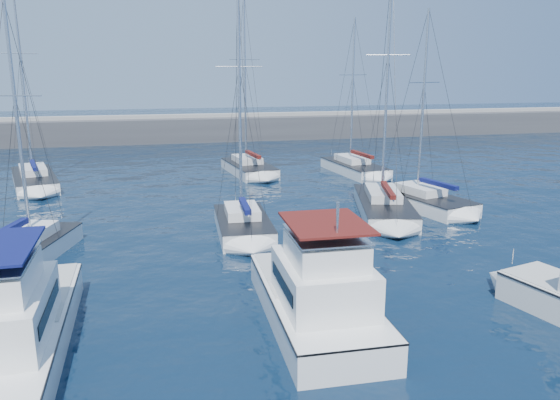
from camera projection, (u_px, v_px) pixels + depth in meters
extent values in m
plane|color=black|center=(250.00, 301.00, 22.74)|extent=(220.00, 220.00, 0.00)
cube|color=#424244|center=(184.00, 133.00, 71.78)|extent=(160.00, 6.00, 4.00)
cube|color=gray|center=(183.00, 116.00, 71.25)|extent=(160.00, 1.20, 0.50)
cube|color=white|center=(12.00, 342.00, 18.54)|extent=(3.82, 10.42, 1.60)
cube|color=#262628|center=(9.00, 321.00, 18.36)|extent=(3.89, 10.42, 0.08)
cube|color=white|center=(314.00, 310.00, 20.96)|extent=(3.66, 9.11, 1.60)
cube|color=#262628|center=(315.00, 292.00, 20.78)|extent=(3.73, 9.11, 0.08)
cube|color=white|center=(323.00, 282.00, 19.53)|extent=(3.06, 4.25, 1.60)
cube|color=black|center=(323.00, 280.00, 19.51)|extent=(3.10, 3.41, 0.45)
cube|color=white|center=(325.00, 251.00, 19.04)|extent=(2.44, 2.98, 0.90)
cube|color=#541510|center=(326.00, 223.00, 18.80)|extent=(2.74, 3.40, 0.08)
cube|color=white|center=(25.00, 254.00, 27.53)|extent=(4.89, 7.71, 1.30)
cube|color=#262628|center=(23.00, 242.00, 27.38)|extent=(4.95, 7.73, 0.06)
cube|color=white|center=(27.00, 233.00, 27.74)|extent=(2.75, 3.55, 0.55)
cylinder|color=silver|center=(17.00, 119.00, 26.63)|extent=(0.18, 0.18, 11.15)
cylinder|color=silver|center=(10.00, 232.00, 26.13)|extent=(1.12, 3.47, 0.12)
cube|color=#0D124D|center=(8.00, 229.00, 26.00)|extent=(1.24, 3.19, 0.28)
cube|color=white|center=(243.00, 228.00, 31.85)|extent=(3.17, 6.98, 1.30)
cube|color=#262628|center=(243.00, 218.00, 31.70)|extent=(3.23, 6.98, 0.06)
cube|color=white|center=(242.00, 211.00, 32.04)|extent=(2.00, 3.08, 0.55)
cylinder|color=silver|center=(239.00, 91.00, 30.64)|extent=(0.18, 0.18, 13.42)
cylinder|color=silver|center=(245.00, 208.00, 30.51)|extent=(0.26, 3.44, 0.12)
cube|color=#0D124D|center=(245.00, 206.00, 30.38)|extent=(0.47, 3.10, 0.28)
cube|color=silver|center=(383.00, 209.00, 36.21)|extent=(5.52, 10.06, 1.30)
cube|color=#262628|center=(384.00, 200.00, 36.06)|extent=(5.58, 10.08, 0.06)
cube|color=silver|center=(383.00, 193.00, 36.57)|extent=(3.05, 4.58, 0.55)
cylinder|color=silver|center=(387.00, 78.00, 35.13)|extent=(0.18, 0.18, 14.63)
cylinder|color=silver|center=(388.00, 192.00, 34.46)|extent=(1.38, 4.65, 0.12)
cube|color=#541510|center=(388.00, 190.00, 34.33)|extent=(1.48, 4.25, 0.28)
cube|color=white|center=(424.00, 204.00, 37.53)|extent=(4.81, 7.92, 1.30)
cube|color=#262628|center=(425.00, 195.00, 37.38)|extent=(4.87, 7.94, 0.06)
cube|color=white|center=(421.00, 189.00, 37.70)|extent=(2.72, 3.63, 0.55)
cylinder|color=silver|center=(423.00, 100.00, 36.49)|extent=(0.18, 0.18, 11.72)
cylinder|color=silver|center=(437.00, 186.00, 36.21)|extent=(1.07, 3.60, 0.12)
cube|color=#0D124D|center=(439.00, 184.00, 36.09)|extent=(1.20, 3.31, 0.28)
cube|color=white|center=(35.00, 182.00, 44.57)|extent=(5.29, 9.80, 1.30)
cube|color=#262628|center=(34.00, 175.00, 44.42)|extent=(5.35, 9.81, 0.06)
cube|color=white|center=(33.00, 170.00, 44.85)|extent=(2.93, 4.45, 0.55)
cylinder|color=silver|center=(22.00, 73.00, 43.30)|extent=(0.18, 0.18, 15.11)
cylinder|color=silver|center=(34.00, 167.00, 43.00)|extent=(1.31, 4.55, 0.12)
cube|color=#0D124D|center=(34.00, 165.00, 42.88)|extent=(1.41, 4.15, 0.28)
cube|color=silver|center=(249.00, 170.00, 49.72)|extent=(4.18, 8.33, 1.30)
cube|color=#262628|center=(249.00, 163.00, 49.57)|extent=(4.24, 8.34, 0.06)
cube|color=silver|center=(247.00, 159.00, 49.95)|extent=(2.48, 3.74, 0.55)
cylinder|color=silver|center=(245.00, 76.00, 48.45)|extent=(0.18, 0.18, 14.44)
cylinder|color=silver|center=(253.00, 156.00, 48.28)|extent=(0.67, 3.96, 0.12)
cube|color=#541510|center=(253.00, 154.00, 48.15)|extent=(0.85, 3.60, 0.28)
cube|color=white|center=(354.00, 170.00, 49.85)|extent=(4.00, 8.69, 1.30)
cube|color=#262628|center=(355.00, 163.00, 49.70)|extent=(4.06, 8.69, 0.06)
cube|color=white|center=(352.00, 159.00, 50.10)|extent=(2.38, 3.88, 0.55)
cylinder|color=silver|center=(353.00, 89.00, 48.89)|extent=(0.18, 0.18, 12.24)
cylinder|color=silver|center=(361.00, 156.00, 48.35)|extent=(0.63, 4.17, 0.12)
cube|color=#541510|center=(362.00, 154.00, 48.22)|extent=(0.81, 3.79, 0.28)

